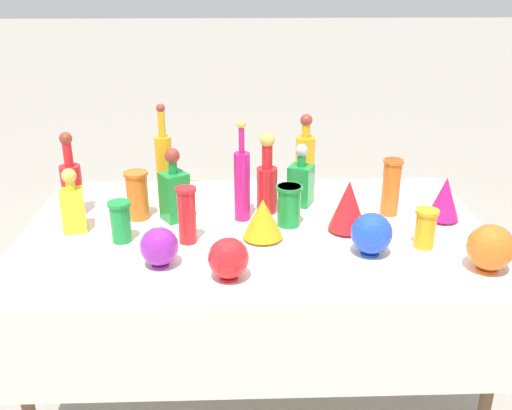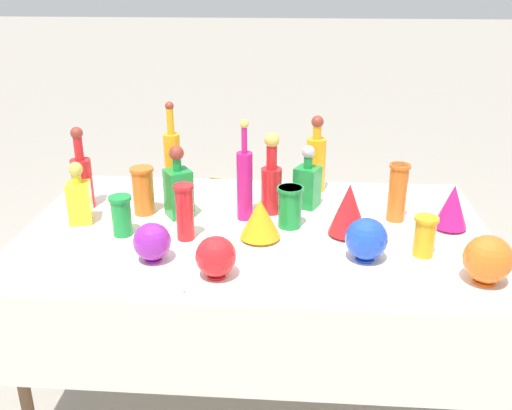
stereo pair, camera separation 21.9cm
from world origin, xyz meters
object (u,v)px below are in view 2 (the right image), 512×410
(slender_vase_5, at_px, (143,189))
(square_decanter_0, at_px, (307,183))
(tall_bottle_2, at_px, (82,177))
(cardboard_box_behind_left, at_px, (227,251))
(slender_vase_0, at_px, (398,191))
(slender_vase_3, at_px, (425,235))
(square_decanter_1, at_px, (79,198))
(tall_bottle_1, at_px, (316,161))
(slender_vase_4, at_px, (185,211))
(tall_bottle_0, at_px, (245,182))
(fluted_vase_2, at_px, (349,209))
(slender_vase_1, at_px, (290,205))
(round_bowl_2, at_px, (366,239))
(square_decanter_2, at_px, (178,188))
(cardboard_box_behind_right, at_px, (245,223))
(fluted_vase_1, at_px, (260,218))
(tall_bottle_3, at_px, (271,181))
(round_bowl_1, at_px, (216,257))
(tall_bottle_4, at_px, (173,163))
(fluted_vase_0, at_px, (452,206))
(round_bowl_0, at_px, (152,242))
(slender_vase_2, at_px, (121,214))
(round_bowl_3, at_px, (488,259))

(slender_vase_5, bearing_deg, square_decanter_0, 10.47)
(tall_bottle_2, distance_m, cardboard_box_behind_left, 1.20)
(slender_vase_0, height_order, slender_vase_3, slender_vase_0)
(square_decanter_1, relative_size, slender_vase_0, 1.07)
(tall_bottle_1, distance_m, square_decanter_0, 0.20)
(slender_vase_4, bearing_deg, cardboard_box_behind_left, 89.30)
(cardboard_box_behind_left, bearing_deg, tall_bottle_0, -77.72)
(square_decanter_1, height_order, slender_vase_5, square_decanter_1)
(tall_bottle_1, xyz_separation_m, fluted_vase_2, (0.11, -0.47, -0.03))
(tall_bottle_2, height_order, slender_vase_1, tall_bottle_2)
(tall_bottle_0, height_order, round_bowl_2, tall_bottle_0)
(cardboard_box_behind_left, bearing_deg, square_decanter_1, -115.51)
(square_decanter_1, relative_size, fluted_vase_2, 1.21)
(square_decanter_2, xyz_separation_m, cardboard_box_behind_right, (0.16, 1.20, -0.69))
(tall_bottle_1, distance_m, fluted_vase_1, 0.57)
(slender_vase_0, bearing_deg, tall_bottle_3, 175.20)
(round_bowl_1, bearing_deg, slender_vase_0, 37.89)
(tall_bottle_4, distance_m, slender_vase_5, 0.19)
(tall_bottle_3, height_order, slender_vase_3, tall_bottle_3)
(tall_bottle_0, distance_m, fluted_vase_2, 0.43)
(slender_vase_0, height_order, fluted_vase_0, slender_vase_0)
(tall_bottle_1, height_order, round_bowl_0, tall_bottle_1)
(tall_bottle_1, relative_size, slender_vase_1, 2.11)
(round_bowl_1, bearing_deg, tall_bottle_4, 112.81)
(square_decanter_0, relative_size, fluted_vase_0, 1.48)
(slender_vase_3, xyz_separation_m, cardboard_box_behind_right, (-0.77, 1.48, -0.65))
(tall_bottle_3, distance_m, fluted_vase_0, 0.71)
(tall_bottle_0, distance_m, tall_bottle_4, 0.37)
(square_decanter_1, bearing_deg, slender_vase_1, 1.33)
(slender_vase_5, bearing_deg, slender_vase_4, -46.31)
(tall_bottle_0, bearing_deg, slender_vase_2, -157.46)
(round_bowl_3, bearing_deg, tall_bottle_0, 151.07)
(fluted_vase_0, bearing_deg, round_bowl_3, -88.14)
(tall_bottle_4, bearing_deg, square_decanter_2, -71.63)
(square_decanter_2, bearing_deg, slender_vase_5, 174.16)
(fluted_vase_2, bearing_deg, tall_bottle_2, 169.77)
(square_decanter_2, relative_size, cardboard_box_behind_left, 0.64)
(square_decanter_0, height_order, slender_vase_4, square_decanter_0)
(tall_bottle_3, height_order, slender_vase_2, tall_bottle_3)
(square_decanter_1, relative_size, round_bowl_1, 1.76)
(slender_vase_3, relative_size, cardboard_box_behind_right, 0.24)
(slender_vase_5, height_order, fluted_vase_1, slender_vase_5)
(fluted_vase_2, bearing_deg, tall_bottle_1, 103.61)
(tall_bottle_4, height_order, round_bowl_3, tall_bottle_4)
(square_decanter_0, relative_size, slender_vase_4, 1.25)
(slender_vase_0, relative_size, slender_vase_4, 1.10)
(cardboard_box_behind_right, bearing_deg, slender_vase_2, -103.47)
(tall_bottle_1, height_order, cardboard_box_behind_left, tall_bottle_1)
(tall_bottle_3, distance_m, square_decanter_0, 0.17)
(slender_vase_4, distance_m, cardboard_box_behind_right, 1.58)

